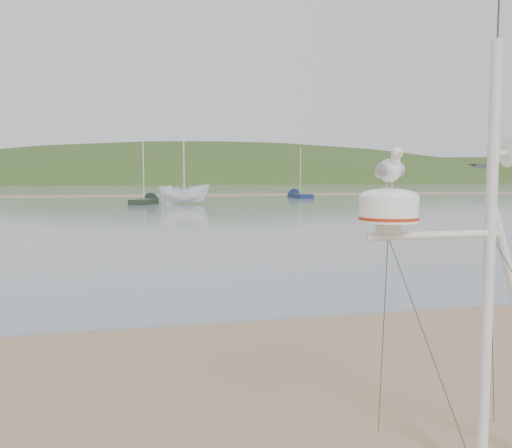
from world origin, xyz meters
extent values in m
plane|color=#8D7051|center=(0.00, 0.00, 0.00)|extent=(560.00, 560.00, 0.00)
cube|color=slate|center=(0.00, 132.00, 0.02)|extent=(560.00, 256.00, 0.04)
cube|color=#8D7051|center=(0.00, 70.00, 0.07)|extent=(560.00, 7.00, 0.07)
ellipsoid|color=#273D18|center=(40.00, 235.00, -22.00)|extent=(400.00, 180.00, 80.00)
ellipsoid|color=#273D18|center=(180.00, 235.00, -15.40)|extent=(300.00, 135.00, 56.00)
cube|color=beige|center=(-36.00, 196.00, 4.00)|extent=(8.40, 6.30, 8.00)
cube|color=beige|center=(-10.00, 196.00, 4.00)|extent=(8.40, 6.30, 8.00)
cube|color=beige|center=(16.00, 196.00, 4.00)|extent=(8.40, 6.30, 8.00)
cube|color=beige|center=(42.00, 196.00, 4.00)|extent=(8.40, 6.30, 8.00)
cube|color=beige|center=(68.00, 196.00, 4.00)|extent=(8.40, 6.30, 8.00)
cube|color=beige|center=(94.00, 196.00, 4.00)|extent=(8.40, 6.30, 8.00)
cube|color=beige|center=(120.00, 196.00, 4.00)|extent=(8.40, 6.30, 8.00)
cube|color=beige|center=(146.00, 196.00, 4.00)|extent=(8.40, 6.30, 8.00)
cylinder|color=silver|center=(3.20, -1.40, 1.85)|extent=(0.09, 0.09, 3.70)
cylinder|color=silver|center=(2.69, -1.40, 2.13)|extent=(1.20, 0.06, 0.06)
cube|color=silver|center=(2.27, -1.40, 2.19)|extent=(0.15, 0.15, 0.08)
cylinder|color=white|center=(2.27, -1.40, 2.34)|extent=(0.46, 0.46, 0.20)
cylinder|color=#AD2A0C|center=(2.27, -1.40, 2.27)|extent=(0.47, 0.47, 0.02)
ellipsoid|color=white|center=(2.27, -1.40, 2.44)|extent=(0.46, 0.46, 0.13)
cube|color=silver|center=(3.29, -1.40, 2.79)|extent=(0.18, 0.04, 0.04)
cylinder|color=tan|center=(2.25, -1.40, 2.54)|extent=(0.01, 0.01, 0.06)
cylinder|color=tan|center=(2.30, -1.40, 2.54)|extent=(0.01, 0.01, 0.06)
ellipsoid|color=white|center=(2.27, -1.40, 2.64)|extent=(0.16, 0.25, 0.18)
ellipsoid|color=#9A9BA1|center=(2.20, -1.41, 2.65)|extent=(0.05, 0.20, 0.12)
ellipsoid|color=#9A9BA1|center=(2.34, -1.41, 2.65)|extent=(0.05, 0.20, 0.12)
cone|color=white|center=(2.27, -1.27, 2.62)|extent=(0.08, 0.07, 0.08)
ellipsoid|color=white|center=(2.27, -1.49, 2.72)|extent=(0.07, 0.07, 0.11)
sphere|color=white|center=(2.27, -1.52, 2.77)|extent=(0.09, 0.09, 0.09)
cone|color=gold|center=(2.27, -1.56, 2.77)|extent=(0.02, 0.05, 0.02)
imported|color=white|center=(5.57, 45.52, 2.48)|extent=(1.95, 1.90, 4.87)
cube|color=#122140|center=(21.00, 57.83, 0.29)|extent=(1.71, 5.18, 0.50)
cone|color=#122140|center=(20.97, 61.14, 0.29)|extent=(1.67, 1.83, 1.65)
cylinder|color=silver|center=(21.00, 57.83, 3.38)|extent=(0.08, 0.08, 5.68)
cube|color=black|center=(1.90, 46.53, 0.29)|extent=(3.00, 5.06, 0.50)
cone|color=black|center=(2.88, 49.45, 0.29)|extent=(2.00, 2.09, 1.54)
cylinder|color=silver|center=(1.90, 46.53, 3.19)|extent=(0.08, 0.08, 5.30)
camera|label=1|loc=(0.27, -5.28, 2.59)|focal=38.00mm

